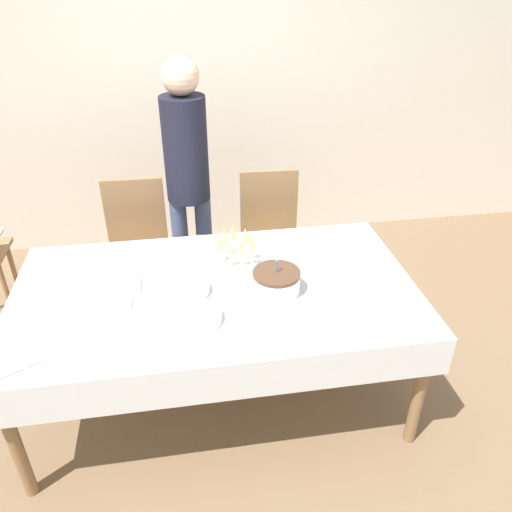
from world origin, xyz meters
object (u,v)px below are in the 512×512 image
Objects in this scene: birthday_cake at (276,282)px; plate_stack_dessert at (190,289)px; person_standing at (187,168)px; dining_chair_far_right at (271,235)px; plate_stack_main at (195,317)px; champagne_tray at (237,246)px; dining_chair_far_left at (137,245)px.

plate_stack_dessert is (-0.43, 0.06, -0.04)m from birthday_cake.
birthday_cake is 1.11m from person_standing.
birthday_cake is at bearing -99.20° from dining_chair_far_right.
birthday_cake is 0.95× the size of plate_stack_main.
person_standing reaches higher than dining_chair_far_right.
champagne_tray reaches higher than plate_stack_dessert.
person_standing reaches higher than plate_stack_main.
dining_chair_far_right is 1.30m from plate_stack_main.
birthday_cake is at bearing -7.84° from plate_stack_dessert.
plate_stack_dessert is at bearing 172.16° from birthday_cake.
dining_chair_far_left is 0.56× the size of person_standing.
dining_chair_far_right is 4.88× the size of plate_stack_dessert.
plate_stack_main is 1.27× the size of plate_stack_dessert.
dining_chair_far_left reaches higher than birthday_cake.
person_standing is at bearing 108.22° from champagne_tray.
champagne_tray is at bearing 116.30° from birthday_cake.
dining_chair_far_right reaches higher than champagne_tray.
birthday_cake is (0.76, -0.97, 0.27)m from dining_chair_far_left.
dining_chair_far_left reaches higher than plate_stack_dessert.
plate_stack_main is (-0.26, -0.49, -0.08)m from champagne_tray.
champagne_tray is at bearing -47.45° from dining_chair_far_left.
dining_chair_far_right is 3.82× the size of plate_stack_main.
plate_stack_dessert is at bearing -70.42° from dining_chair_far_left.
dining_chair_far_right is at bearing 64.21° from champagne_tray.
person_standing is at bearing 88.32° from plate_stack_main.
dining_chair_far_right reaches higher than birthday_cake.
person_standing is (0.37, 0.04, 0.51)m from dining_chair_far_left.
dining_chair_far_left is 1.00× the size of dining_chair_far_right.
dining_chair_far_left is 3.82× the size of plate_stack_main.
plate_stack_dessert is (0.32, -0.91, 0.23)m from dining_chair_far_left.
person_standing is at bearing 110.87° from birthday_cake.
champagne_tray is (-0.31, -0.65, 0.31)m from dining_chair_far_right.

